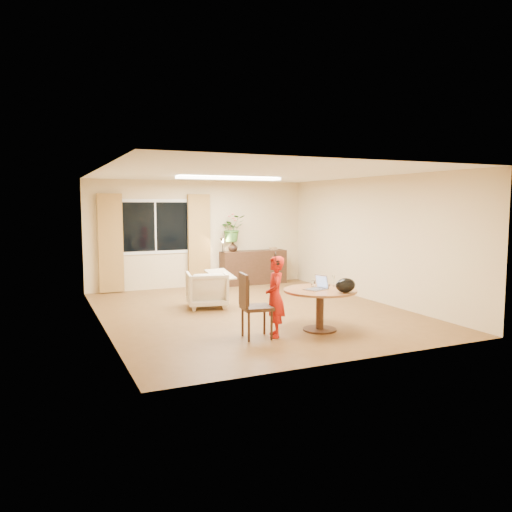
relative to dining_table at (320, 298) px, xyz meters
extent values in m
plane|color=brown|center=(-0.43, 1.71, -0.53)|extent=(6.50, 6.50, 0.00)
plane|color=white|center=(-0.43, 1.71, 2.07)|extent=(6.50, 6.50, 0.00)
plane|color=#D5B78A|center=(-0.43, 4.96, 0.77)|extent=(5.50, 0.00, 5.50)
plane|color=#D5B78A|center=(-3.18, 1.71, 0.77)|extent=(0.00, 6.50, 6.50)
plane|color=#D5B78A|center=(2.32, 1.71, 0.77)|extent=(0.00, 6.50, 6.50)
cube|color=white|center=(-1.53, 4.95, 0.97)|extent=(1.70, 0.02, 1.30)
cube|color=black|center=(-1.53, 4.94, 0.97)|extent=(1.55, 0.01, 1.15)
cube|color=white|center=(-1.53, 4.94, 0.97)|extent=(0.04, 0.01, 1.15)
cube|color=olive|center=(-2.58, 4.87, 0.62)|extent=(0.55, 0.08, 2.25)
cube|color=olive|center=(-0.48, 4.87, 0.62)|extent=(0.55, 0.08, 2.25)
cube|color=white|center=(-0.43, 2.91, 2.04)|extent=(2.20, 0.35, 0.05)
cylinder|color=brown|center=(0.00, 0.00, 0.12)|extent=(1.18, 1.18, 0.04)
cylinder|color=#311E10|center=(0.00, 0.00, -0.21)|extent=(0.13, 0.13, 0.63)
cylinder|color=#311E10|center=(0.00, 0.00, -0.51)|extent=(0.54, 0.54, 0.03)
imported|color=red|center=(-0.83, -0.05, 0.10)|extent=(0.53, 0.43, 1.25)
imported|color=#C1B299|center=(-1.09, 2.47, -0.17)|extent=(0.89, 0.91, 0.71)
cube|color=#311E10|center=(0.91, 4.72, -0.10)|extent=(1.70, 0.42, 0.85)
imported|color=black|center=(0.35, 4.72, 0.45)|extent=(0.30, 0.30, 0.25)
imported|color=#276A2B|center=(0.33, 4.72, 0.90)|extent=(0.66, 0.59, 0.66)
camera|label=1|loc=(-4.17, -6.79, 1.51)|focal=35.00mm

